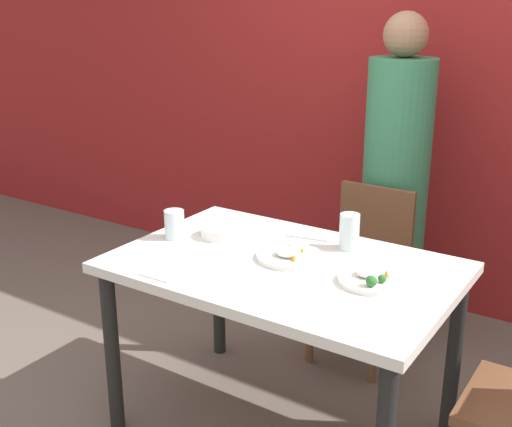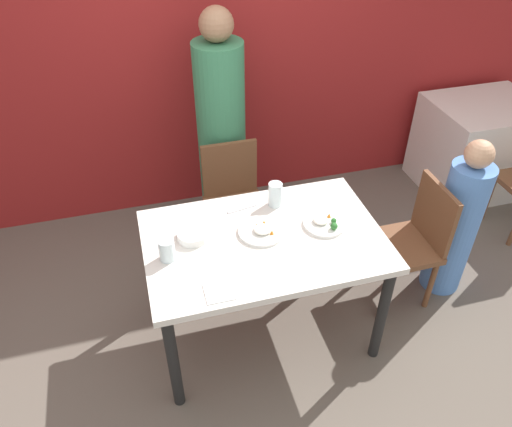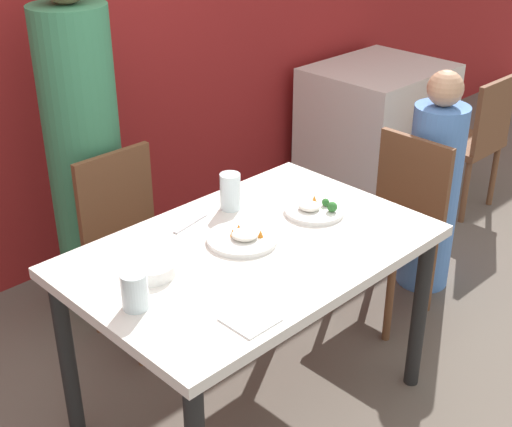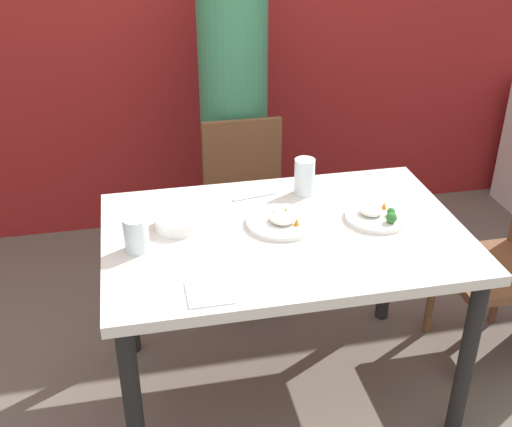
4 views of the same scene
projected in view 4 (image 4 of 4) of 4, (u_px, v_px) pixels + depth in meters
ground_plane at (281, 387)px, 2.64m from camera, size 10.00×10.00×0.00m
dining_table at (284, 253)px, 2.32m from camera, size 1.28×0.84×0.75m
chair_adult_spot at (247, 204)px, 3.07m from camera, size 0.40×0.40×0.84m
chair_child_spot at (510, 260)px, 2.64m from camera, size 0.40×0.40×0.84m
person_adult at (234, 119)px, 3.21m from camera, size 0.34×0.34×1.65m
bowl_curry at (178, 222)px, 2.29m from camera, size 0.17×0.17×0.05m
plate_rice_adult at (282, 221)px, 2.31m from camera, size 0.26×0.26×0.05m
plate_rice_child at (377, 216)px, 2.35m from camera, size 0.23×0.23×0.06m
glass_water_tall at (136, 234)px, 2.14m from camera, size 0.08×0.08×0.12m
glass_water_short at (304, 177)px, 2.50m from camera, size 0.08×0.08×0.15m
napkin_folded at (210, 292)px, 1.95m from camera, size 0.14×0.14×0.01m
fork_steel at (255, 196)px, 2.51m from camera, size 0.18×0.05×0.01m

